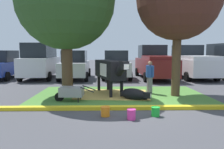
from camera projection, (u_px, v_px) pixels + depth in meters
name	position (u px, v px, depth m)	size (l,w,h in m)	color
ground_plane	(130.00, 105.00, 7.95)	(80.00, 80.00, 0.00)	#424247
grass_island	(120.00, 95.00, 9.78)	(7.61, 4.50, 0.02)	#477A33
curb_yellow	(125.00, 108.00, 7.40)	(8.81, 0.24, 0.12)	yellow
hay_bedding	(112.00, 94.00, 9.85)	(3.20, 2.40, 0.04)	tan
shade_tree_left	(66.00, 1.00, 9.61)	(4.40, 4.40, 6.43)	#4C3823
cow_holstein	(110.00, 70.00, 9.82)	(1.45, 3.04, 1.59)	black
calf_lying	(134.00, 94.00, 8.78)	(1.28, 0.98, 0.48)	black
person_handler	(150.00, 76.00, 10.01)	(0.34, 0.47, 1.53)	slate
wheelbarrow	(71.00, 92.00, 8.52)	(1.61, 0.67, 0.63)	gray
bucket_orange	(105.00, 111.00, 6.62)	(0.29, 0.29, 0.30)	orange
bucket_pink	(131.00, 114.00, 6.31)	(0.27, 0.27, 0.31)	#EA3893
bucket_green	(156.00, 111.00, 6.62)	(0.27, 0.27, 0.29)	green
sedan_blue	(2.00, 65.00, 15.48)	(2.09, 4.44, 2.02)	navy
suv_dark_grey	(40.00, 61.00, 15.56)	(2.20, 4.64, 2.52)	silver
hatchback_white	(75.00, 65.00, 15.39)	(2.09, 4.44, 2.02)	#B7B7BC
sedan_silver	(116.00, 65.00, 15.76)	(2.09, 4.44, 2.02)	silver
pickup_truck_maroon	(154.00, 63.00, 15.67)	(2.31, 5.44, 2.42)	maroon
pickup_truck_black	(191.00, 63.00, 15.94)	(2.31, 5.44, 2.42)	silver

